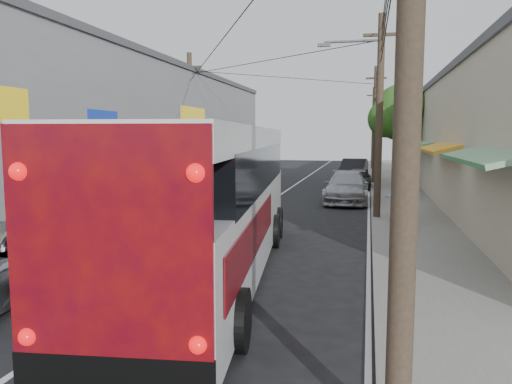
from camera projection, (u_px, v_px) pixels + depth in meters
ground at (74, 333)px, 8.50m from camera, size 120.00×120.00×0.00m
sidewalk at (400, 198)px, 26.46m from camera, size 3.00×80.00×0.12m
building_right at (485, 139)px, 27.06m from camera, size 7.09×40.00×6.25m
building_left at (121, 130)px, 27.39m from camera, size 7.20×36.00×7.25m
utility_poles at (337, 121)px, 27.05m from camera, size 11.80×45.28×8.00m
street_tree at (403, 114)px, 31.68m from camera, size 4.40×4.00×6.60m
coach_bus at (213, 199)px, 12.01m from camera, size 3.89×12.48×3.54m
parked_suv at (347, 187)px, 25.03m from camera, size 2.14×5.25×1.52m
parked_car_mid at (358, 178)px, 31.55m from camera, size 1.66×3.90×1.31m
parked_car_far at (354, 170)px, 36.88m from camera, size 2.14×5.07×1.63m
pedestrian_near at (403, 206)px, 17.17m from camera, size 0.64×0.49×1.59m
pedestrian_far at (397, 198)px, 18.77m from camera, size 0.96×0.79×1.79m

